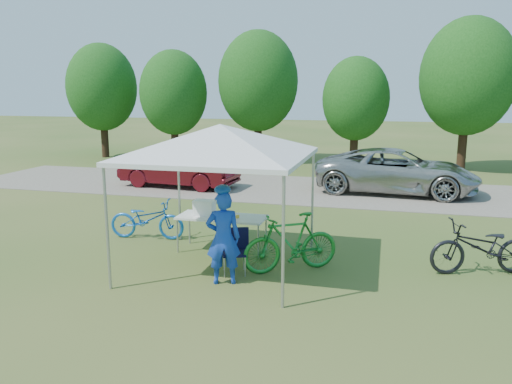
{
  "coord_description": "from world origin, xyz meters",
  "views": [
    {
      "loc": [
        2.95,
        -8.62,
        3.31
      ],
      "look_at": [
        0.15,
        2.0,
        1.09
      ],
      "focal_mm": 35.0,
      "sensor_mm": 36.0,
      "label": 1
    }
  ],
  "objects_px": {
    "cyclist": "(223,238)",
    "bike_dark": "(482,247)",
    "folding_chair": "(236,247)",
    "bike_green": "(291,242)",
    "sedan": "(179,167)",
    "cooler": "(204,208)",
    "minivan": "(397,171)",
    "bike_blue": "(147,219)",
    "folding_table": "(222,218)"
  },
  "relations": [
    {
      "from": "folding_chair",
      "to": "bike_dark",
      "type": "bearing_deg",
      "value": -6.75
    },
    {
      "from": "bike_dark",
      "to": "minivan",
      "type": "distance_m",
      "value": 7.48
    },
    {
      "from": "bike_dark",
      "to": "minivan",
      "type": "height_order",
      "value": "minivan"
    },
    {
      "from": "cyclist",
      "to": "cooler",
      "type": "bearing_deg",
      "value": -80.02
    },
    {
      "from": "folding_table",
      "to": "minivan",
      "type": "xyz_separation_m",
      "value": [
        3.6,
        7.28,
        0.03
      ]
    },
    {
      "from": "sedan",
      "to": "cooler",
      "type": "bearing_deg",
      "value": -147.52
    },
    {
      "from": "bike_blue",
      "to": "bike_dark",
      "type": "distance_m",
      "value": 7.01
    },
    {
      "from": "folding_chair",
      "to": "cooler",
      "type": "relative_size",
      "value": 1.88
    },
    {
      "from": "folding_chair",
      "to": "bike_blue",
      "type": "distance_m",
      "value": 3.02
    },
    {
      "from": "folding_table",
      "to": "bike_green",
      "type": "xyz_separation_m",
      "value": [
        1.62,
        -0.81,
        -0.16
      ]
    },
    {
      "from": "folding_table",
      "to": "bike_dark",
      "type": "bearing_deg",
      "value": -0.63
    },
    {
      "from": "folding_chair",
      "to": "bike_blue",
      "type": "height_order",
      "value": "bike_blue"
    },
    {
      "from": "cyclist",
      "to": "bike_blue",
      "type": "bearing_deg",
      "value": -60.03
    },
    {
      "from": "minivan",
      "to": "cyclist",
      "type": "bearing_deg",
      "value": 165.53
    },
    {
      "from": "folding_chair",
      "to": "bike_blue",
      "type": "relative_size",
      "value": 0.48
    },
    {
      "from": "bike_green",
      "to": "folding_chair",
      "type": "bearing_deg",
      "value": -105.68
    },
    {
      "from": "cooler",
      "to": "cyclist",
      "type": "distance_m",
      "value": 1.96
    },
    {
      "from": "folding_table",
      "to": "cooler",
      "type": "height_order",
      "value": "cooler"
    },
    {
      "from": "folding_table",
      "to": "bike_dark",
      "type": "relative_size",
      "value": 0.95
    },
    {
      "from": "bike_dark",
      "to": "minivan",
      "type": "xyz_separation_m",
      "value": [
        -1.44,
        7.34,
        0.24
      ]
    },
    {
      "from": "bike_green",
      "to": "sedan",
      "type": "xyz_separation_m",
      "value": [
        -5.38,
        7.25,
        0.15
      ]
    },
    {
      "from": "cooler",
      "to": "bike_green",
      "type": "bearing_deg",
      "value": -22.09
    },
    {
      "from": "cyclist",
      "to": "minivan",
      "type": "bearing_deg",
      "value": -128.54
    },
    {
      "from": "sedan",
      "to": "bike_green",
      "type": "bearing_deg",
      "value": -138.63
    },
    {
      "from": "bike_dark",
      "to": "bike_green",
      "type": "bearing_deg",
      "value": -95.61
    },
    {
      "from": "folding_table",
      "to": "minivan",
      "type": "distance_m",
      "value": 8.12
    },
    {
      "from": "folding_table",
      "to": "bike_green",
      "type": "height_order",
      "value": "bike_green"
    },
    {
      "from": "folding_chair",
      "to": "sedan",
      "type": "bearing_deg",
      "value": 99.99
    },
    {
      "from": "bike_blue",
      "to": "cyclist",
      "type": "bearing_deg",
      "value": -136.58
    },
    {
      "from": "folding_table",
      "to": "cooler",
      "type": "bearing_deg",
      "value": -180.0
    },
    {
      "from": "cyclist",
      "to": "bike_green",
      "type": "height_order",
      "value": "cyclist"
    },
    {
      "from": "folding_table",
      "to": "bike_blue",
      "type": "height_order",
      "value": "bike_blue"
    },
    {
      "from": "bike_green",
      "to": "bike_blue",
      "type": "bearing_deg",
      "value": -142.01
    },
    {
      "from": "cyclist",
      "to": "minivan",
      "type": "relative_size",
      "value": 0.32
    },
    {
      "from": "bike_blue",
      "to": "sedan",
      "type": "bearing_deg",
      "value": 10.23
    },
    {
      "from": "folding_table",
      "to": "sedan",
      "type": "distance_m",
      "value": 7.45
    },
    {
      "from": "folding_chair",
      "to": "bike_blue",
      "type": "xyz_separation_m",
      "value": [
        -2.59,
        1.55,
        -0.03
      ]
    },
    {
      "from": "cyclist",
      "to": "bike_blue",
      "type": "xyz_separation_m",
      "value": [
        -2.55,
        2.13,
        -0.37
      ]
    },
    {
      "from": "bike_blue",
      "to": "bike_dark",
      "type": "height_order",
      "value": "bike_dark"
    },
    {
      "from": "bike_blue",
      "to": "sedan",
      "type": "relative_size",
      "value": 0.42
    },
    {
      "from": "minivan",
      "to": "folding_chair",
      "type": "bearing_deg",
      "value": 164.61
    },
    {
      "from": "folding_chair",
      "to": "sedan",
      "type": "height_order",
      "value": "sedan"
    },
    {
      "from": "cyclist",
      "to": "bike_dark",
      "type": "xyz_separation_m",
      "value": [
        4.44,
        1.64,
        -0.32
      ]
    },
    {
      "from": "bike_blue",
      "to": "minivan",
      "type": "distance_m",
      "value": 8.81
    },
    {
      "from": "cooler",
      "to": "minivan",
      "type": "bearing_deg",
      "value": 61.33
    },
    {
      "from": "bike_blue",
      "to": "minivan",
      "type": "bearing_deg",
      "value": -45.63
    },
    {
      "from": "cyclist",
      "to": "bike_green",
      "type": "bearing_deg",
      "value": -159.29
    },
    {
      "from": "cyclist",
      "to": "bike_green",
      "type": "relative_size",
      "value": 0.89
    },
    {
      "from": "folding_chair",
      "to": "cooler",
      "type": "xyz_separation_m",
      "value": [
        -1.02,
        1.11,
        0.43
      ]
    },
    {
      "from": "bike_dark",
      "to": "minivan",
      "type": "bearing_deg",
      "value": 172.99
    }
  ]
}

